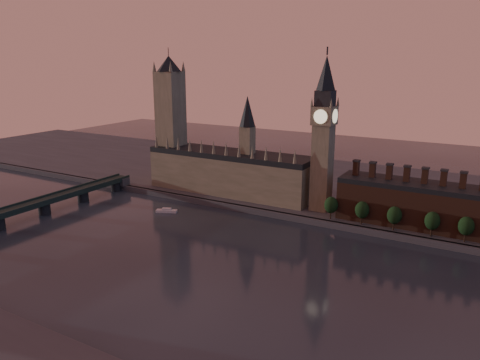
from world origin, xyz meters
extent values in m
plane|color=black|center=(0.00, 0.00, 0.00)|extent=(900.00, 900.00, 0.00)
cube|color=#444449|center=(0.00, 90.00, 2.00)|extent=(900.00, 4.00, 4.00)
cube|color=#444449|center=(0.00, 180.00, 2.00)|extent=(900.00, 180.00, 4.00)
cube|color=gray|center=(-65.00, 115.00, 18.00)|extent=(130.00, 30.00, 28.00)
cube|color=black|center=(-65.00, 115.00, 34.00)|extent=(130.00, 30.00, 4.00)
cube|color=gray|center=(-50.00, 115.00, 44.00)|extent=(9.00, 9.00, 24.00)
cone|color=black|center=(-50.00, 115.00, 67.00)|extent=(12.00, 12.00, 22.00)
cone|color=gray|center=(-124.00, 101.00, 41.00)|extent=(2.60, 2.60, 10.00)
cone|color=gray|center=(-113.27, 101.00, 41.00)|extent=(2.60, 2.60, 10.00)
cone|color=gray|center=(-102.55, 101.00, 41.00)|extent=(2.60, 2.60, 10.00)
cone|color=gray|center=(-91.82, 101.00, 41.00)|extent=(2.60, 2.60, 10.00)
cone|color=gray|center=(-81.09, 101.00, 41.00)|extent=(2.60, 2.60, 10.00)
cone|color=gray|center=(-70.36, 101.00, 41.00)|extent=(2.60, 2.60, 10.00)
cone|color=gray|center=(-59.64, 101.00, 41.00)|extent=(2.60, 2.60, 10.00)
cone|color=gray|center=(-48.91, 101.00, 41.00)|extent=(2.60, 2.60, 10.00)
cone|color=gray|center=(-38.18, 101.00, 41.00)|extent=(2.60, 2.60, 10.00)
cone|color=gray|center=(-27.45, 101.00, 41.00)|extent=(2.60, 2.60, 10.00)
cone|color=gray|center=(-16.73, 101.00, 41.00)|extent=(2.60, 2.60, 10.00)
cone|color=gray|center=(-6.00, 101.00, 41.00)|extent=(2.60, 2.60, 10.00)
cube|color=gray|center=(-120.00, 115.00, 49.00)|extent=(18.00, 18.00, 90.00)
cone|color=black|center=(-120.00, 115.00, 100.00)|extent=(24.00, 24.00, 12.00)
cylinder|color=#232326|center=(-120.00, 115.00, 106.00)|extent=(0.50, 0.50, 12.00)
cone|color=gray|center=(-128.00, 107.00, 98.00)|extent=(3.00, 3.00, 8.00)
cone|color=gray|center=(-112.00, 107.00, 98.00)|extent=(3.00, 3.00, 8.00)
cone|color=gray|center=(-128.00, 123.00, 98.00)|extent=(3.00, 3.00, 8.00)
cone|color=gray|center=(-112.00, 123.00, 98.00)|extent=(3.00, 3.00, 8.00)
cube|color=gray|center=(10.00, 110.00, 33.00)|extent=(12.00, 12.00, 58.00)
cube|color=gray|center=(10.00, 110.00, 68.00)|extent=(14.00, 14.00, 12.00)
cube|color=#232326|center=(10.00, 110.00, 79.00)|extent=(11.00, 11.00, 10.00)
cone|color=black|center=(10.00, 110.00, 95.00)|extent=(13.00, 13.00, 22.00)
cylinder|color=#232326|center=(10.00, 110.00, 108.50)|extent=(1.00, 1.00, 5.00)
cylinder|color=beige|center=(10.00, 102.80, 68.00)|extent=(9.00, 0.50, 9.00)
cylinder|color=beige|center=(10.00, 117.20, 68.00)|extent=(9.00, 0.50, 9.00)
cylinder|color=beige|center=(2.80, 110.00, 68.00)|extent=(0.50, 9.00, 9.00)
cylinder|color=beige|center=(17.20, 110.00, 68.00)|extent=(0.50, 9.00, 9.00)
cone|color=gray|center=(3.50, 103.50, 77.00)|extent=(2.00, 2.00, 6.00)
cone|color=gray|center=(16.50, 103.50, 77.00)|extent=(2.00, 2.00, 6.00)
cone|color=gray|center=(3.50, 116.50, 77.00)|extent=(2.00, 2.00, 6.00)
cone|color=gray|center=(16.50, 116.50, 77.00)|extent=(2.00, 2.00, 6.00)
cube|color=#4B2B1C|center=(80.00, 110.00, 16.00)|extent=(110.00, 25.00, 24.00)
cube|color=black|center=(80.00, 110.00, 29.50)|extent=(110.00, 25.00, 3.00)
cube|color=#4B2B1C|center=(33.00, 110.00, 35.50)|extent=(3.50, 3.50, 9.00)
cube|color=#232326|center=(33.00, 110.00, 40.50)|extent=(4.20, 4.20, 1.00)
cube|color=#4B2B1C|center=(43.44, 110.00, 35.50)|extent=(3.50, 3.50, 9.00)
cube|color=#232326|center=(43.44, 110.00, 40.50)|extent=(4.20, 4.20, 1.00)
cube|color=#4B2B1C|center=(53.89, 110.00, 35.50)|extent=(3.50, 3.50, 9.00)
cube|color=#232326|center=(53.89, 110.00, 40.50)|extent=(4.20, 4.20, 1.00)
cube|color=#4B2B1C|center=(64.33, 110.00, 35.50)|extent=(3.50, 3.50, 9.00)
cube|color=#232326|center=(64.33, 110.00, 40.50)|extent=(4.20, 4.20, 1.00)
cube|color=#4B2B1C|center=(74.78, 110.00, 35.50)|extent=(3.50, 3.50, 9.00)
cube|color=#232326|center=(74.78, 110.00, 40.50)|extent=(4.20, 4.20, 1.00)
cube|color=#4B2B1C|center=(85.22, 110.00, 35.50)|extent=(3.50, 3.50, 9.00)
cube|color=#232326|center=(85.22, 110.00, 40.50)|extent=(4.20, 4.20, 1.00)
cube|color=#4B2B1C|center=(95.67, 110.00, 35.50)|extent=(3.50, 3.50, 9.00)
cube|color=#232326|center=(95.67, 110.00, 40.50)|extent=(4.20, 4.20, 1.00)
cylinder|color=black|center=(22.83, 94.29, 7.00)|extent=(0.80, 0.80, 6.00)
ellipsoid|color=black|center=(22.83, 94.29, 13.50)|extent=(8.60, 8.60, 10.75)
cylinder|color=black|center=(42.73, 94.31, 7.00)|extent=(0.80, 0.80, 6.00)
ellipsoid|color=black|center=(42.73, 94.31, 13.50)|extent=(8.60, 8.60, 10.75)
cylinder|color=black|center=(62.24, 93.95, 7.00)|extent=(0.80, 0.80, 6.00)
ellipsoid|color=black|center=(62.24, 93.95, 13.50)|extent=(8.60, 8.60, 10.75)
cylinder|color=black|center=(83.30, 94.73, 7.00)|extent=(0.80, 0.80, 6.00)
ellipsoid|color=black|center=(83.30, 94.73, 13.50)|extent=(8.60, 8.60, 10.75)
cylinder|color=black|center=(101.00, 94.97, 7.00)|extent=(0.80, 0.80, 6.00)
ellipsoid|color=black|center=(101.00, 94.97, 13.50)|extent=(8.60, 8.60, 10.75)
cube|color=#1E2E28|center=(-155.00, -5.00, 9.00)|extent=(12.00, 200.00, 2.50)
cube|color=#1E2E28|center=(-160.50, -5.00, 10.90)|extent=(1.00, 200.00, 1.30)
cube|color=#1E2E28|center=(-149.50, -5.00, 10.90)|extent=(1.00, 200.00, 1.30)
cube|color=#444449|center=(-155.00, 90.00, 7.00)|extent=(14.00, 8.00, 6.00)
cylinder|color=#232326|center=(-155.00, 17.00, 3.88)|extent=(8.00, 8.00, 7.75)
cylinder|color=#232326|center=(-155.00, 51.00, 3.88)|extent=(8.00, 8.00, 7.75)
cylinder|color=#232326|center=(-155.00, 85.00, 3.88)|extent=(8.00, 8.00, 7.75)
cube|color=silver|center=(-84.77, 62.15, 0.83)|extent=(14.95, 9.53, 1.66)
cube|color=silver|center=(-84.77, 62.15, 2.28)|extent=(6.93, 5.30, 1.24)
camera|label=1|loc=(114.40, -180.45, 104.04)|focal=35.00mm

